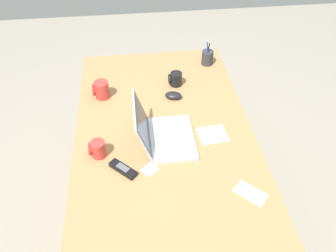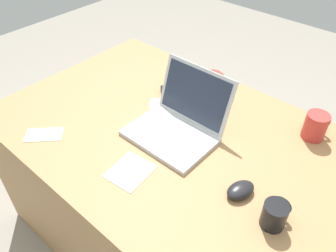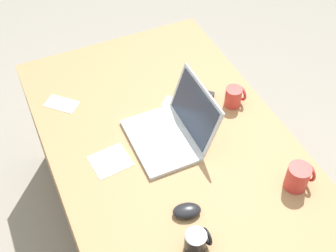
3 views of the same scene
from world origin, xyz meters
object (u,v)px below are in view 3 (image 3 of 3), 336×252
laptop (172,130)px  coffee_mug_spare (298,177)px  coffee_mug_white (196,241)px  coffee_mug_tall (234,97)px  cordless_phone (197,93)px  computer_mouse (187,211)px

laptop → coffee_mug_spare: size_ratio=3.09×
laptop → coffee_mug_spare: laptop is taller
laptop → coffee_mug_white: bearing=-15.3°
coffee_mug_white → coffee_mug_tall: (-0.54, 0.46, 0.00)m
coffee_mug_spare → coffee_mug_white: bearing=-81.0°
cordless_phone → computer_mouse: bearing=-30.5°
computer_mouse → coffee_mug_spare: size_ratio=0.96×
coffee_mug_white → coffee_mug_spare: size_ratio=0.81×
computer_mouse → coffee_mug_white: (0.13, -0.03, 0.02)m
computer_mouse → coffee_mug_white: size_ratio=1.19×
coffee_mug_white → computer_mouse: bearing=167.0°
coffee_mug_tall → coffee_mug_spare: bearing=-0.6°
laptop → cordless_phone: size_ratio=2.36×
laptop → cordless_phone: (-0.18, 0.21, -0.04)m
coffee_mug_tall → cordless_phone: 0.17m
cordless_phone → coffee_mug_tall: bearing=46.1°
computer_mouse → cordless_phone: bearing=164.9°
cordless_phone → laptop: bearing=-49.3°
coffee_mug_spare → cordless_phone: (-0.58, -0.11, -0.04)m
coffee_mug_tall → computer_mouse: bearing=-46.1°
laptop → coffee_mug_spare: (0.40, 0.32, 0.01)m
laptop → cordless_phone: 0.28m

